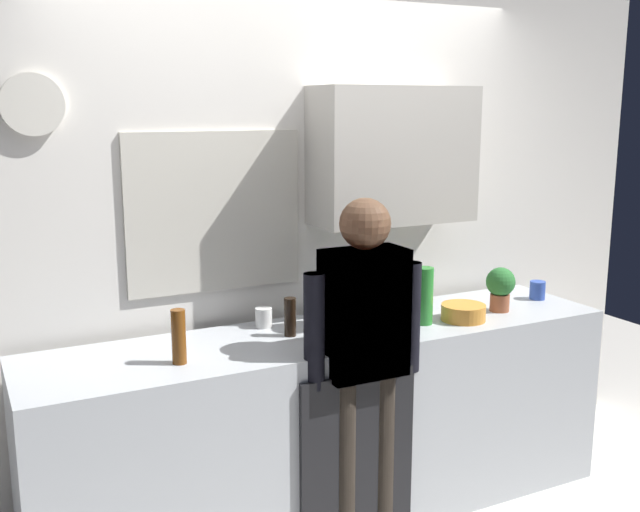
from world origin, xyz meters
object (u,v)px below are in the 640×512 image
at_px(bottle_dark_sauce, 290,317).
at_px(bottle_red_vinegar, 350,321).
at_px(cup_blue_mug, 537,290).
at_px(potted_plant, 500,286).
at_px(bottle_amber_beer, 179,337).
at_px(dish_soap, 390,303).
at_px(bottle_clear_soda, 424,296).
at_px(coffee_maker, 346,298).
at_px(person_guest, 364,347).
at_px(mixing_bowl, 463,312).
at_px(person_at_sink, 364,347).
at_px(cup_white_mug, 264,318).

height_order(bottle_dark_sauce, bottle_red_vinegar, bottle_red_vinegar).
distance_m(cup_blue_mug, potted_plant, 0.37).
distance_m(bottle_amber_beer, cup_blue_mug, 2.06).
bearing_deg(dish_soap, bottle_clear_soda, -59.16).
bearing_deg(dish_soap, bottle_red_vinegar, -143.80).
height_order(bottle_amber_beer, dish_soap, bottle_amber_beer).
bearing_deg(coffee_maker, cup_blue_mug, -0.46).
height_order(coffee_maker, person_guest, person_guest).
bearing_deg(coffee_maker, mixing_bowl, -14.94).
relative_size(bottle_clear_soda, bottle_red_vinegar, 1.27).
bearing_deg(bottle_red_vinegar, dish_soap, 36.20).
relative_size(mixing_bowl, person_guest, 0.14).
relative_size(bottle_amber_beer, potted_plant, 1.00).
bearing_deg(coffee_maker, person_at_sink, -105.37).
bearing_deg(bottle_clear_soda, mixing_bowl, -10.83).
bearing_deg(mixing_bowl, dish_soap, 147.04).
bearing_deg(person_guest, bottle_clear_soda, -177.28).
distance_m(mixing_bowl, person_at_sink, 0.69).
xyz_separation_m(cup_blue_mug, person_guest, (-1.29, -0.32, -0.03)).
relative_size(bottle_dark_sauce, cup_white_mug, 1.89).
xyz_separation_m(cup_white_mug, potted_plant, (1.20, -0.28, 0.08)).
bearing_deg(cup_blue_mug, coffee_maker, 179.54).
relative_size(coffee_maker, mixing_bowl, 1.50).
height_order(coffee_maker, bottle_amber_beer, coffee_maker).
distance_m(bottle_red_vinegar, mixing_bowl, 0.70).
xyz_separation_m(bottle_amber_beer, cup_white_mug, (0.51, 0.31, -0.07)).
bearing_deg(coffee_maker, bottle_red_vinegar, -114.76).
relative_size(bottle_red_vinegar, potted_plant, 0.96).
bearing_deg(bottle_red_vinegar, potted_plant, 8.12).
xyz_separation_m(coffee_maker, bottle_clear_soda, (0.37, -0.11, -0.01)).
distance_m(bottle_dark_sauce, bottle_red_vinegar, 0.30).
bearing_deg(potted_plant, person_guest, -166.53).
height_order(bottle_amber_beer, cup_white_mug, bottle_amber_beer).
distance_m(bottle_clear_soda, person_guest, 0.52).
distance_m(bottle_clear_soda, bottle_dark_sauce, 0.67).
bearing_deg(mixing_bowl, person_at_sink, -165.42).
xyz_separation_m(bottle_amber_beer, cup_blue_mug, (2.05, 0.12, -0.07)).
bearing_deg(coffee_maker, dish_soap, 8.75).
relative_size(bottle_amber_beer, bottle_clear_soda, 0.82).
bearing_deg(bottle_red_vinegar, bottle_amber_beer, 171.73).
bearing_deg(cup_blue_mug, dish_soap, 176.75).
xyz_separation_m(bottle_amber_beer, person_guest, (0.76, -0.20, -0.10)).
xyz_separation_m(coffee_maker, person_guest, (-0.09, -0.33, -0.13)).
bearing_deg(person_guest, potted_plant, 171.18).
xyz_separation_m(bottle_amber_beer, bottle_clear_soda, (1.22, 0.02, 0.02)).
relative_size(coffee_maker, potted_plant, 1.43).
relative_size(bottle_amber_beer, person_guest, 0.14).
xyz_separation_m(bottle_amber_beer, potted_plant, (1.71, 0.03, 0.02)).
bearing_deg(cup_white_mug, mixing_bowl, -19.85).
xyz_separation_m(bottle_dark_sauce, potted_plant, (1.14, -0.10, 0.04)).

